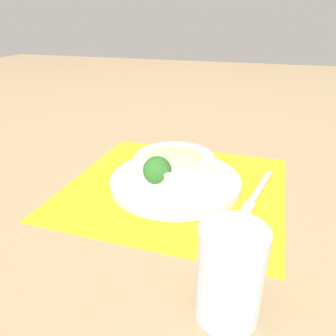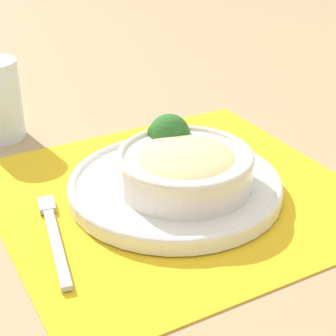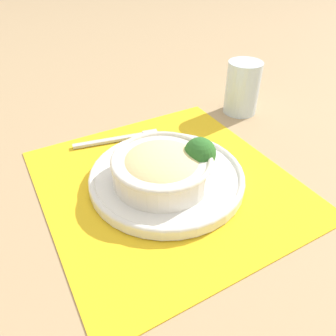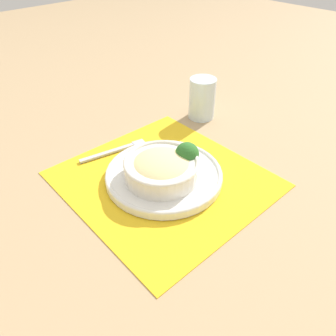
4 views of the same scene
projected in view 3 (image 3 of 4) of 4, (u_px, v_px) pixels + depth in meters
ground_plane at (167, 183)px, 0.59m from camera, size 4.00×4.00×0.00m
placemat at (167, 182)px, 0.59m from camera, size 0.46×0.44×0.00m
plate at (167, 176)px, 0.59m from camera, size 0.28×0.28×0.02m
bowl at (162, 166)px, 0.56m from camera, size 0.17×0.17×0.05m
broccoli_floret at (200, 154)px, 0.56m from camera, size 0.06×0.06×0.07m
carrot_slice_near at (171, 157)px, 0.62m from camera, size 0.04×0.04×0.01m
carrot_slice_middle at (164, 157)px, 0.62m from camera, size 0.04×0.04×0.01m
water_glass at (242, 91)px, 0.78m from camera, size 0.08×0.08×0.12m
fork at (125, 138)px, 0.70m from camera, size 0.05×0.18×0.01m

